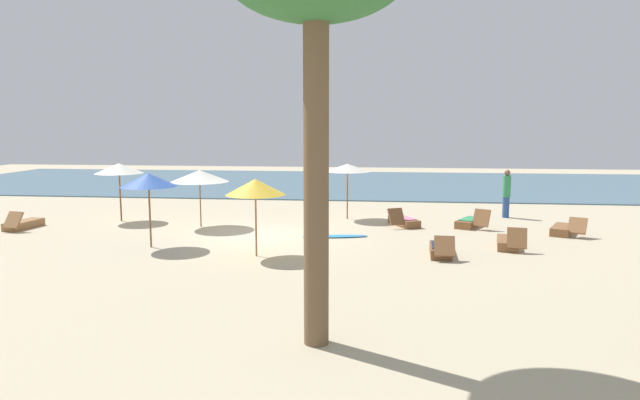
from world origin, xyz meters
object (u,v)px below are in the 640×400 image
umbrella_3 (255,187)px  lounger_3 (564,229)px  lounger_1 (403,221)px  umbrella_0 (348,168)px  umbrella_1 (119,168)px  umbrella_2 (200,176)px  lounger_5 (508,242)px  surfboard (335,236)px  lounger_4 (470,222)px  lounger_2 (23,224)px  person_2 (506,193)px  lounger_0 (441,250)px  umbrella_4 (148,180)px

umbrella_3 → lounger_3: 10.96m
lounger_1 → umbrella_0: bearing=148.5°
umbrella_1 → umbrella_2: umbrella_1 is taller
lounger_5 → surfboard: bearing=169.2°
umbrella_3 → umbrella_0: bearing=71.6°
lounger_4 → lounger_5: bearing=-79.7°
umbrella_2 → lounger_2: 6.68m
lounger_4 → person_2: bearing=53.2°
umbrella_0 → umbrella_2: bearing=-155.7°
person_2 → surfboard: person_2 is taller
lounger_5 → person_2: size_ratio=0.88×
lounger_2 → lounger_1: bearing=8.6°
umbrella_2 → lounger_2: size_ratio=1.23×
umbrella_1 → surfboard: (8.62, -2.21, -2.04)m
lounger_3 → surfboard: bearing=-169.9°
umbrella_3 → lounger_3: size_ratio=1.26×
lounger_5 → lounger_3: bearing=45.7°
umbrella_3 → lounger_3: (9.89, 4.35, -1.85)m
umbrella_2 → lounger_2: umbrella_2 is taller
umbrella_0 → lounger_0: 7.04m
umbrella_2 → lounger_3: (12.95, 0.05, -1.73)m
umbrella_2 → lounger_4: size_ratio=1.25×
umbrella_2 → lounger_0: umbrella_2 is taller
umbrella_2 → lounger_3: 13.07m
lounger_5 → umbrella_3: bearing=-165.7°
person_2 → surfboard: (-6.58, -4.76, -0.97)m
lounger_0 → lounger_4: bearing=71.9°
umbrella_3 → umbrella_4: size_ratio=0.97×
lounger_1 → umbrella_2: bearing=-172.0°
umbrella_1 → lounger_0: umbrella_1 is taller
lounger_1 → lounger_2: (-13.84, -2.10, -0.01)m
umbrella_3 → lounger_2: bearing=161.0°
lounger_2 → umbrella_2: bearing=9.4°
umbrella_0 → lounger_3: 8.24m
umbrella_0 → lounger_5: size_ratio=1.29×
lounger_4 → umbrella_3: bearing=-142.0°
lounger_4 → surfboard: 5.42m
lounger_1 → surfboard: lounger_1 is taller
lounger_2 → surfboard: (11.47, -0.29, -0.14)m
lounger_2 → surfboard: size_ratio=0.76×
umbrella_4 → lounger_0: umbrella_4 is taller
lounger_5 → surfboard: 5.57m
umbrella_4 → lounger_4: bearing=23.9°
umbrella_1 → lounger_2: size_ratio=1.31×
umbrella_1 → umbrella_2: (3.51, -0.87, -0.17)m
umbrella_0 → lounger_4: umbrella_0 is taller
umbrella_3 → lounger_0: (5.34, 0.66, -1.84)m
umbrella_3 → lounger_5: size_ratio=1.31×
umbrella_0 → person_2: size_ratio=1.14×
umbrella_0 → umbrella_1: bearing=-170.2°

